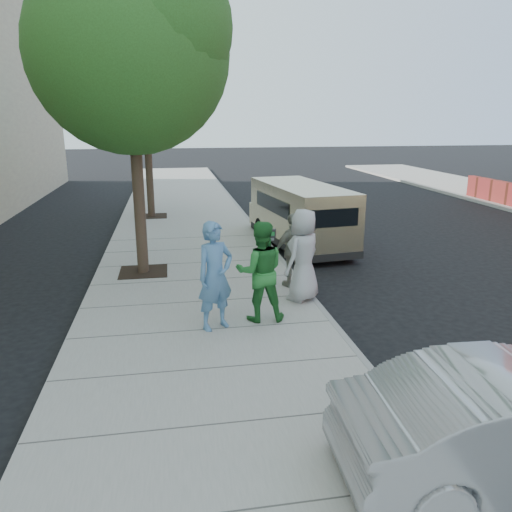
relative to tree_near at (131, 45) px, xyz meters
name	(u,v)px	position (x,y,z in m)	size (l,w,h in m)	color
ground	(247,305)	(2.25, -2.40, -5.55)	(120.00, 120.00, 0.00)	black
sidewalk	(201,305)	(1.25, -2.40, -5.47)	(5.00, 60.00, 0.15)	gray
curb_face	(311,298)	(3.69, -2.40, -5.47)	(0.12, 60.00, 0.16)	gray
tree_near	(131,45)	(0.00, 0.00, 0.00)	(4.62, 4.60, 7.53)	black
tree_far	(146,92)	(0.00, 7.60, -0.66)	(3.92, 3.80, 6.49)	black
parking_meter	(270,244)	(2.95, -1.43, -4.44)	(0.29, 0.18, 1.32)	gray
van	(300,214)	(4.69, 2.46, -4.51)	(2.39, 5.46, 1.96)	#BFB289
person_officer	(215,276)	(1.45, -3.84, -4.38)	(0.74, 0.48, 2.02)	#507FAC
person_green_shirt	(260,271)	(2.34, -3.58, -4.42)	(0.95, 0.74, 1.95)	#277830
person_gray_shirt	(303,255)	(3.43, -2.65, -4.41)	(0.97, 0.63, 1.98)	#ACABAE
person_striped_polo	(294,250)	(3.45, -1.73, -4.54)	(1.00, 0.42, 1.71)	gray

